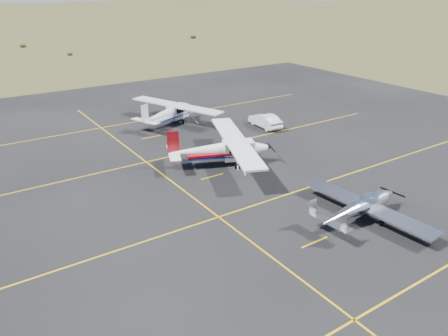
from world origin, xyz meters
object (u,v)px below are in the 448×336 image
object	(u,v)px
aircraft_cessna	(221,149)
sedan	(265,120)
aircraft_low_wing	(361,207)
aircraft_plain	(169,113)

from	to	relation	value
aircraft_cessna	sedan	bearing A→B (deg)	54.07
aircraft_cessna	aircraft_low_wing	bearing A→B (deg)	-57.56
aircraft_cessna	sedan	world-z (taller)	aircraft_cessna
aircraft_cessna	sedan	xyz separation A→B (m)	(9.26, 5.84, -0.68)
aircraft_cessna	aircraft_plain	size ratio (longest dim) A/B	1.09
aircraft_cessna	aircraft_plain	distance (m)	12.19
aircraft_plain	aircraft_low_wing	bearing A→B (deg)	-109.64
aircraft_low_wing	aircraft_plain	xyz separation A→B (m)	(-0.75, 24.41, 0.31)
aircraft_low_wing	aircraft_cessna	size ratio (longest dim) A/B	0.77
aircraft_low_wing	sedan	size ratio (longest dim) A/B	2.20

